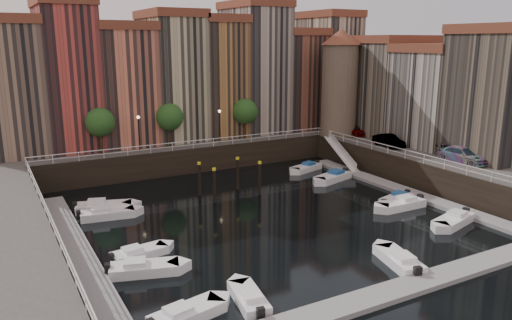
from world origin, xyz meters
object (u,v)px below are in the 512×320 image
car_c (463,156)px  boat_left_1 (143,269)px  car_a (353,131)px  boat_left_0 (186,314)px  mooring_pilings (228,180)px  boat_left_2 (138,253)px  car_b (389,142)px  corner_tower (340,81)px  gangway (341,152)px

car_c → boat_left_1: bearing=179.9°
car_a → car_c: 17.31m
boat_left_0 → boat_left_1: boat_left_1 is taller
mooring_pilings → boat_left_2: bearing=-139.8°
boat_left_0 → car_b: (32.89, 18.90, 3.38)m
boat_left_2 → car_b: bearing=8.3°
mooring_pilings → car_a: size_ratio=1.37×
car_c → boat_left_2: bearing=175.4°
mooring_pilings → boat_left_1: mooring_pilings is taller
corner_tower → car_b: corner_tower is taller
boat_left_1 → boat_left_2: 2.76m
corner_tower → boat_left_0: size_ratio=2.89×
gangway → car_a: bearing=35.3°
boat_left_0 → corner_tower: bearing=28.6°
car_c → gangway: bearing=103.3°
boat_left_2 → car_a: car_a is taller
car_a → car_c: car_c is taller
gangway → mooring_pilings: gangway is taller
boat_left_2 → car_b: 34.34m
gangway → mooring_pilings: (-17.28, -3.66, -0.27)m
corner_tower → car_c: corner_tower is taller
mooring_pilings → car_c: size_ratio=1.08×
car_b → mooring_pilings: bearing=-178.0°
mooring_pilings → car_a: 22.96m
boat_left_1 → boat_left_2: size_ratio=1.14×
car_b → car_c: (1.20, -9.44, 0.05)m
car_c → boat_left_0: bearing=-169.0°
corner_tower → boat_left_2: (-32.45, -18.52, -9.86)m
corner_tower → mooring_pilings: 23.39m
corner_tower → car_b: bearing=-87.4°
boat_left_2 → car_a: (34.08, 17.23, 3.40)m
car_a → car_c: bearing=-75.8°
car_c → corner_tower: bearing=90.5°
boat_left_0 → car_a: 43.48m
boat_left_0 → car_c: size_ratio=0.88×
corner_tower → boat_left_2: 38.64m
mooring_pilings → car_a: (21.81, 6.87, 2.08)m
mooring_pilings → boat_left_1: (-12.74, -13.08, -1.27)m
boat_left_1 → car_a: (34.55, 19.95, 3.35)m
gangway → boat_left_1: 34.40m
mooring_pilings → boat_left_2: 16.11m
gangway → boat_left_1: bearing=-150.9°
boat_left_0 → boat_left_2: size_ratio=1.10×
corner_tower → boat_left_2: bearing=-150.3°
corner_tower → boat_left_0: bearing=-139.2°
car_b → boat_left_2: bearing=-159.4°
gangway → boat_left_2: gangway is taller
gangway → mooring_pilings: bearing=-168.0°
boat_left_2 → car_a: bearing=19.3°
car_a → car_b: car_b is taller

